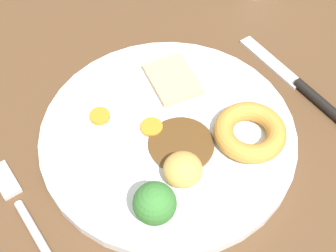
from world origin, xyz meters
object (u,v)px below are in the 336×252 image
object	(u,v)px
dinner_plate	(168,135)
carrot_coin_front	(100,116)
roast_potato_left	(183,170)
carrot_coin_back	(151,127)
broccoli_floret	(155,204)
meat_slice_main	(172,79)
knife	(302,87)
yorkshire_pudding	(250,132)
fork	(24,213)

from	to	relation	value
dinner_plate	carrot_coin_front	bearing A→B (deg)	135.36
roast_potato_left	carrot_coin_back	size ratio (longest dim) A/B	1.63
dinner_plate	carrot_coin_back	bearing A→B (deg)	137.22
roast_potato_left	broccoli_floret	world-z (taller)	broccoli_floret
meat_slice_main	knife	distance (cm)	16.35
yorkshire_pudding	fork	size ratio (longest dim) A/B	0.53
carrot_coin_front	knife	distance (cm)	25.43
carrot_coin_front	meat_slice_main	bearing A→B (deg)	3.10
dinner_plate	carrot_coin_back	distance (cm)	2.15
carrot_coin_front	fork	xyz separation A→B (cm)	(-11.99, -6.48, -1.30)
meat_slice_main	knife	size ratio (longest dim) A/B	0.38
broccoli_floret	yorkshire_pudding	bearing A→B (deg)	12.73
fork	knife	xyz separation A→B (cm)	(36.14, -1.37, 0.06)
knife	carrot_coin_back	bearing A→B (deg)	75.85
meat_slice_main	carrot_coin_back	xyz separation A→B (cm)	(-5.79, -4.99, -0.16)
meat_slice_main	yorkshire_pudding	world-z (taller)	yorkshire_pudding
dinner_plate	meat_slice_main	size ratio (longest dim) A/B	4.16
carrot_coin_back	carrot_coin_front	bearing A→B (deg)	134.79
yorkshire_pudding	carrot_coin_front	bearing A→B (deg)	139.75
roast_potato_left	knife	bearing A→B (deg)	10.94
broccoli_floret	dinner_plate	bearing A→B (deg)	52.53
knife	dinner_plate	bearing A→B (deg)	79.12
meat_slice_main	broccoli_floret	distance (cm)	18.66
broccoli_floret	roast_potato_left	bearing A→B (deg)	28.45
dinner_plate	meat_slice_main	world-z (taller)	meat_slice_main
dinner_plate	knife	bearing A→B (deg)	-6.53
fork	meat_slice_main	bearing A→B (deg)	-76.95
yorkshire_pudding	carrot_coin_front	distance (cm)	17.33
yorkshire_pudding	fork	bearing A→B (deg)	169.43
carrot_coin_front	carrot_coin_back	size ratio (longest dim) A/B	0.92
meat_slice_main	knife	world-z (taller)	meat_slice_main
roast_potato_left	carrot_coin_back	bearing A→B (deg)	87.14
yorkshire_pudding	carrot_coin_back	size ratio (longest dim) A/B	3.15
carrot_coin_back	knife	xyz separation A→B (cm)	(19.75, -3.41, -1.18)
fork	carrot_coin_front	bearing A→B (deg)	-66.14
dinner_plate	roast_potato_left	xyz separation A→B (cm)	(-1.78, -5.98, 2.26)
dinner_plate	carrot_coin_back	world-z (taller)	carrot_coin_back
carrot_coin_front	roast_potato_left	bearing A→B (deg)	-70.99
meat_slice_main	carrot_coin_front	size ratio (longest dim) A/B	2.97
dinner_plate	broccoli_floret	world-z (taller)	broccoli_floret
carrot_coin_front	broccoli_floret	size ratio (longest dim) A/B	0.46
carrot_coin_back	knife	bearing A→B (deg)	-9.80
yorkshire_pudding	carrot_coin_front	world-z (taller)	yorkshire_pudding
meat_slice_main	carrot_coin_back	distance (cm)	7.64
meat_slice_main	broccoli_floret	bearing A→B (deg)	-126.33
carrot_coin_front	broccoli_floret	distance (cm)	14.61
roast_potato_left	knife	xyz separation A→B (cm)	(20.12, 3.89, -2.51)
roast_potato_left	fork	bearing A→B (deg)	161.85
yorkshire_pudding	knife	xyz separation A→B (cm)	(10.95, 3.33, -2.04)
dinner_plate	knife	size ratio (longest dim) A/B	1.58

